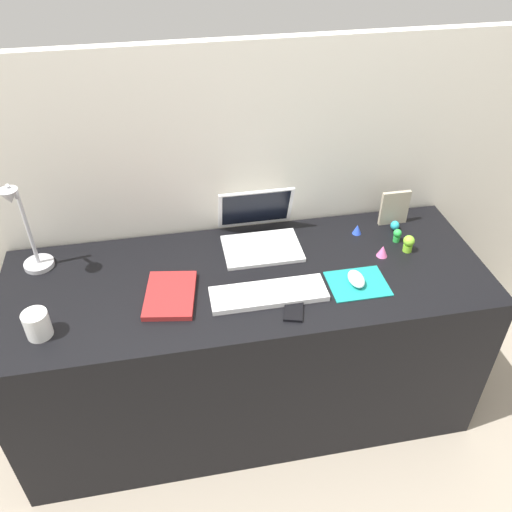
% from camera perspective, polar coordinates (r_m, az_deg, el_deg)
% --- Properties ---
extents(ground_plane, '(6.00, 6.00, 0.00)m').
position_cam_1_polar(ground_plane, '(2.51, -0.81, -15.26)').
color(ground_plane, gray).
extents(back_wall, '(3.00, 0.05, 1.48)m').
position_cam_1_polar(back_wall, '(2.25, -2.60, 3.70)').
color(back_wall, silver).
rests_on(back_wall, ground_plane).
extents(desk, '(1.80, 0.65, 0.74)m').
position_cam_1_polar(desk, '(2.22, -0.89, -9.52)').
color(desk, black).
rests_on(desk, ground_plane).
extents(laptop, '(0.30, 0.28, 0.20)m').
position_cam_1_polar(laptop, '(2.11, 0.33, 2.78)').
color(laptop, white).
rests_on(laptop, desk).
extents(keyboard, '(0.41, 0.13, 0.02)m').
position_cam_1_polar(keyboard, '(1.88, 1.35, -4.07)').
color(keyboard, white).
rests_on(keyboard, desk).
extents(mousepad, '(0.21, 0.17, 0.00)m').
position_cam_1_polar(mousepad, '(1.97, 10.80, -2.92)').
color(mousepad, teal).
rests_on(mousepad, desk).
extents(mouse, '(0.06, 0.10, 0.03)m').
position_cam_1_polar(mouse, '(1.96, 10.65, -2.42)').
color(mouse, white).
rests_on(mouse, mousepad).
extents(cell_phone, '(0.10, 0.14, 0.01)m').
position_cam_1_polar(cell_phone, '(1.84, 4.05, -5.55)').
color(cell_phone, black).
rests_on(cell_phone, desk).
extents(desk_lamp, '(0.11, 0.17, 0.39)m').
position_cam_1_polar(desk_lamp, '(2.04, -23.38, 2.41)').
color(desk_lamp, '#B7B7BC').
rests_on(desk_lamp, desk).
extents(notebook_pad, '(0.21, 0.26, 0.02)m').
position_cam_1_polar(notebook_pad, '(1.90, -9.14, -4.14)').
color(notebook_pad, maroon).
rests_on(notebook_pad, desk).
extents(picture_frame, '(0.12, 0.02, 0.15)m').
position_cam_1_polar(picture_frame, '(2.28, 14.56, 5.00)').
color(picture_frame, '#B2A58C').
rests_on(picture_frame, desk).
extents(coffee_mug, '(0.08, 0.08, 0.09)m').
position_cam_1_polar(coffee_mug, '(1.85, -22.32, -6.77)').
color(coffee_mug, white).
rests_on(coffee_mug, desk).
extents(toy_figurine_blue, '(0.04, 0.04, 0.04)m').
position_cam_1_polar(toy_figurine_blue, '(2.21, 10.75, 2.82)').
color(toy_figurine_blue, blue).
rests_on(toy_figurine_blue, desk).
extents(toy_figurine_cyan, '(0.04, 0.04, 0.04)m').
position_cam_1_polar(toy_figurine_cyan, '(2.27, 14.61, 3.18)').
color(toy_figurine_cyan, '#28B7CC').
rests_on(toy_figurine_cyan, desk).
extents(toy_figurine_lime, '(0.04, 0.04, 0.07)m').
position_cam_1_polar(toy_figurine_lime, '(2.15, 15.97, 1.34)').
color(toy_figurine_lime, '#8CDB33').
rests_on(toy_figurine_lime, desk).
extents(toy_figurine_green, '(0.03, 0.03, 0.06)m').
position_cam_1_polar(toy_figurine_green, '(2.19, 14.84, 2.19)').
color(toy_figurine_green, green).
rests_on(toy_figurine_green, desk).
extents(toy_figurine_pink, '(0.04, 0.04, 0.05)m').
position_cam_1_polar(toy_figurine_pink, '(2.11, 13.36, 0.53)').
color(toy_figurine_pink, pink).
rests_on(toy_figurine_pink, desk).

